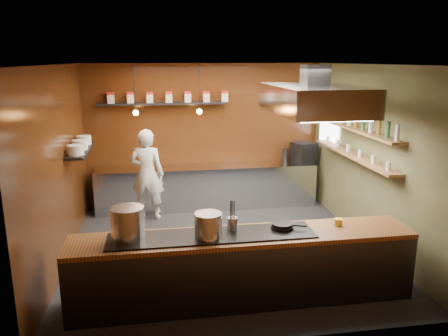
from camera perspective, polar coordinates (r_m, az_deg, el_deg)
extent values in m
plane|color=black|center=(7.41, -0.05, -10.50)|extent=(5.00, 5.00, 0.00)
plane|color=#341409|center=(9.36, -2.48, 4.31)|extent=(5.00, 0.00, 5.00)
plane|color=#341409|center=(6.99, -20.72, 0.06)|extent=(0.00, 5.00, 5.00)
plane|color=#454327|center=(7.72, 18.61, 1.49)|extent=(0.00, 5.00, 5.00)
plane|color=silver|center=(6.74, -0.05, 13.37)|extent=(5.00, 5.00, 0.00)
plane|color=white|center=(9.15, 13.63, 6.24)|extent=(0.00, 1.00, 1.00)
cube|color=silver|center=(9.27, -2.18, -2.44)|extent=(4.60, 0.65, 0.90)
cube|color=#38383D|center=(5.81, 2.52, -13.10)|extent=(4.40, 0.70, 0.86)
cube|color=brown|center=(5.61, 2.58, -8.92)|extent=(4.40, 0.72, 0.06)
cube|color=black|center=(5.54, -1.53, -8.80)|extent=(2.60, 0.55, 0.02)
cube|color=black|center=(9.06, -8.14, 8.33)|extent=(2.60, 0.26, 0.04)
cube|color=black|center=(7.91, -18.24, 2.18)|extent=(0.30, 1.40, 0.04)
cube|color=olive|center=(7.84, 16.80, 4.93)|extent=(0.26, 2.80, 0.04)
cube|color=olive|center=(7.92, 16.56, 1.58)|extent=(0.26, 2.80, 0.04)
cube|color=#38383D|center=(6.70, 11.81, 11.79)|extent=(0.35, 0.35, 0.30)
cube|color=silver|center=(6.72, 11.66, 8.81)|extent=(1.20, 2.00, 0.40)
cube|color=white|center=(6.74, 11.57, 7.03)|extent=(1.00, 1.80, 0.02)
cylinder|color=black|center=(8.38, -11.60, 10.14)|extent=(0.01, 0.01, 0.90)
sphere|color=orange|center=(8.42, -11.45, 7.09)|extent=(0.10, 0.10, 0.10)
cylinder|color=black|center=(8.42, -3.28, 10.41)|extent=(0.01, 0.01, 0.90)
sphere|color=orange|center=(8.46, -3.24, 7.37)|extent=(0.10, 0.10, 0.10)
cube|color=beige|center=(9.09, -14.55, 8.71)|extent=(0.13, 0.13, 0.17)
cube|color=#B52016|center=(9.08, -14.60, 9.40)|extent=(0.13, 0.13, 0.05)
cube|color=beige|center=(9.06, -12.11, 8.83)|extent=(0.13, 0.13, 0.17)
cube|color=#B52016|center=(9.05, -12.15, 9.52)|extent=(0.13, 0.13, 0.05)
cube|color=beige|center=(9.05, -9.66, 8.94)|extent=(0.13, 0.13, 0.17)
cube|color=#B52016|center=(9.04, -9.69, 9.63)|extent=(0.13, 0.13, 0.05)
cube|color=beige|center=(9.06, -7.21, 9.03)|extent=(0.13, 0.13, 0.17)
cube|color=#B52016|center=(9.05, -7.23, 9.72)|extent=(0.14, 0.13, 0.05)
cube|color=beige|center=(9.08, -4.76, 9.10)|extent=(0.13, 0.13, 0.17)
cube|color=#B52016|center=(9.07, -4.77, 9.79)|extent=(0.14, 0.13, 0.05)
cube|color=beige|center=(9.12, -2.33, 9.16)|extent=(0.13, 0.13, 0.17)
cube|color=#B52016|center=(9.11, -2.33, 9.84)|extent=(0.14, 0.13, 0.05)
cube|color=beige|center=(9.17, 0.08, 9.19)|extent=(0.13, 0.13, 0.17)
cube|color=#B52016|center=(9.16, 0.08, 9.88)|extent=(0.14, 0.13, 0.05)
cylinder|color=silver|center=(7.46, -18.82, 2.23)|extent=(0.26, 0.26, 0.16)
cylinder|color=silver|center=(7.89, -18.30, 2.89)|extent=(0.26, 0.26, 0.16)
cylinder|color=silver|center=(8.33, -17.84, 3.48)|extent=(0.26, 0.26, 0.16)
cylinder|color=silver|center=(6.68, 21.69, 4.28)|extent=(0.06, 0.06, 0.24)
cylinder|color=#2D5933|center=(6.91, 20.60, 4.66)|extent=(0.06, 0.06, 0.24)
cylinder|color=#8C601E|center=(7.13, 19.58, 5.01)|extent=(0.06, 0.06, 0.24)
cylinder|color=silver|center=(7.36, 18.63, 5.34)|extent=(0.06, 0.06, 0.24)
cylinder|color=#2D5933|center=(7.59, 17.72, 5.65)|extent=(0.06, 0.06, 0.24)
cylinder|color=#8C601E|center=(7.82, 16.87, 5.95)|extent=(0.06, 0.06, 0.24)
cylinder|color=silver|center=(8.05, 16.07, 6.22)|extent=(0.06, 0.06, 0.24)
cylinder|color=#2D5933|center=(8.28, 15.32, 6.48)|extent=(0.06, 0.06, 0.24)
cylinder|color=#8C601E|center=(8.52, 14.60, 6.72)|extent=(0.06, 0.06, 0.24)
cylinder|color=silver|center=(8.75, 13.92, 6.94)|extent=(0.06, 0.06, 0.24)
cylinder|color=#2D5933|center=(8.99, 13.28, 7.16)|extent=(0.06, 0.06, 0.24)
cylinder|color=silver|center=(6.91, 20.68, 0.21)|extent=(0.07, 0.07, 0.13)
cylinder|color=silver|center=(7.30, 18.92, 1.06)|extent=(0.07, 0.07, 0.13)
cylinder|color=silver|center=(7.70, 17.34, 1.82)|extent=(0.07, 0.07, 0.13)
cylinder|color=silver|center=(8.10, 15.91, 2.51)|extent=(0.07, 0.07, 0.13)
cylinder|color=silver|center=(8.52, 14.62, 3.13)|extent=(0.07, 0.07, 0.13)
cylinder|color=silver|center=(8.93, 13.45, 3.69)|extent=(0.07, 0.07, 0.13)
cylinder|color=#B3B5BA|center=(5.48, -12.44, -7.04)|extent=(0.44, 0.44, 0.40)
cylinder|color=#B3B5BA|center=(5.39, -2.07, -7.51)|extent=(0.42, 0.42, 0.32)
cylinder|color=silver|center=(5.62, 1.09, -7.32)|extent=(0.17, 0.17, 0.18)
cylinder|color=black|center=(5.77, 7.60, -7.64)|extent=(0.29, 0.29, 0.04)
cylinder|color=black|center=(5.76, 7.61, -7.30)|extent=(0.27, 0.27, 0.04)
cylinder|color=black|center=(5.75, 9.89, -7.44)|extent=(0.18, 0.09, 0.02)
cylinder|color=gold|center=(6.06, 14.72, -6.84)|extent=(0.13, 0.13, 0.10)
cube|color=black|center=(9.58, 10.37, 2.01)|extent=(0.56, 0.55, 0.44)
imported|color=silver|center=(8.64, -9.99, -0.82)|extent=(0.74, 0.58, 1.79)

